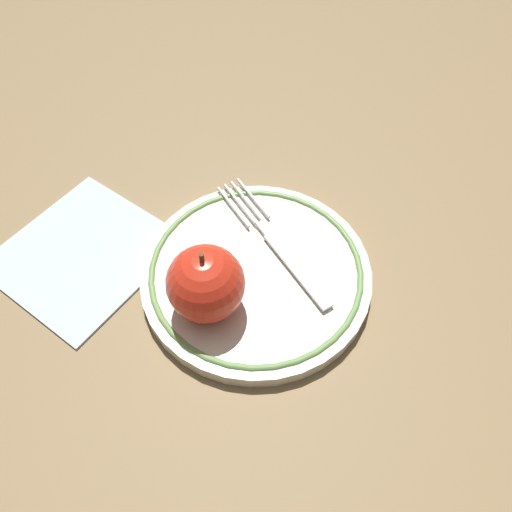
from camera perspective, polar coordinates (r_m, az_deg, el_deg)
name	(u,v)px	position (r m, az deg, el deg)	size (l,w,h in m)	color
ground_plane	(233,272)	(0.49, -2.66, -1.78)	(2.00, 2.00, 0.00)	olive
plate	(256,274)	(0.48, 0.00, -2.02)	(0.22, 0.22, 0.02)	silver
apple_red_whole	(206,284)	(0.42, -5.78, -3.15)	(0.07, 0.07, 0.08)	red
fork	(277,244)	(0.49, 2.37, 1.40)	(0.03, 0.18, 0.00)	silver
napkin_folded	(83,252)	(0.53, -19.15, 0.41)	(0.15, 0.15, 0.01)	silver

